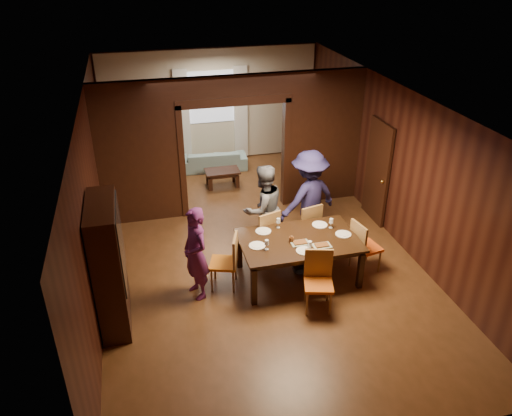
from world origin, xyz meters
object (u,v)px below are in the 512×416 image
object	(u,v)px
coffee_table	(222,178)
chair_far_r	(305,225)
hutch	(109,265)
dining_table	(298,258)
person_grey	(263,209)
chair_far_l	(264,232)
chair_left	(224,261)
person_navy	(309,198)
chair_right	(366,246)
sofa	(213,160)
chair_near	(319,283)
person_purple	(196,254)

from	to	relation	value
coffee_table	chair_far_r	distance (m)	3.22
coffee_table	hutch	size ratio (longest dim) A/B	0.40
dining_table	chair_far_r	world-z (taller)	chair_far_r
person_grey	chair_far_l	size ratio (longest dim) A/B	1.75
coffee_table	chair_left	xyz separation A→B (m)	(-0.70, -3.86, 0.28)
person_navy	hutch	size ratio (longest dim) A/B	0.93
person_navy	chair_right	distance (m)	1.41
coffee_table	sofa	bearing A→B (deg)	92.16
chair_far_l	chair_near	distance (m)	1.73
person_grey	hutch	world-z (taller)	hutch
sofa	chair_near	size ratio (longest dim) A/B	1.74
coffee_table	hutch	xyz separation A→B (m)	(-2.46, -4.29, 0.80)
person_purple	chair_near	world-z (taller)	person_purple
person_purple	person_navy	xyz separation A→B (m)	(2.28, 1.14, 0.14)
person_navy	dining_table	world-z (taller)	person_navy
person_grey	chair_left	bearing A→B (deg)	24.96
coffee_table	chair_far_l	world-z (taller)	chair_far_l
chair_far_l	chair_far_r	xyz separation A→B (m)	(0.82, 0.06, 0.00)
dining_table	chair_near	size ratio (longest dim) A/B	2.04
sofa	chair_far_r	size ratio (longest dim) A/B	1.74
person_purple	chair_right	distance (m)	2.98
sofa	dining_table	distance (m)	5.01
dining_table	coffee_table	size ratio (longest dim) A/B	2.48
chair_left	chair_far_l	bearing A→B (deg)	148.50
dining_table	chair_right	bearing A→B (deg)	-3.33
chair_far_r	hutch	size ratio (longest dim) A/B	0.48
chair_left	chair_right	xyz separation A→B (m)	(2.50, -0.13, 0.00)
chair_left	chair_right	distance (m)	2.50
sofa	hutch	xyz separation A→B (m)	(-2.42, -5.35, 0.75)
coffee_table	hutch	distance (m)	5.01
hutch	chair_far_r	bearing A→B (deg)	19.76
coffee_table	chair_near	distance (m)	4.84
chair_left	chair_right	bearing A→B (deg)	105.37
person_grey	coffee_table	distance (m)	2.98
person_purple	chair_near	size ratio (longest dim) A/B	1.63
person_purple	person_navy	world-z (taller)	person_navy
dining_table	hutch	bearing A→B (deg)	-172.93
coffee_table	chair_right	xyz separation A→B (m)	(1.80, -3.99, 0.28)
person_navy	chair_right	size ratio (longest dim) A/B	1.92
coffee_table	chair_right	size ratio (longest dim) A/B	0.82
person_navy	hutch	world-z (taller)	hutch
person_purple	chair_left	distance (m)	0.57
coffee_table	chair_far_l	distance (m)	3.13
person_navy	chair_far_r	distance (m)	0.51
coffee_table	hutch	world-z (taller)	hutch
chair_far_r	hutch	bearing A→B (deg)	6.54
chair_far_l	hutch	world-z (taller)	hutch
person_grey	dining_table	distance (m)	1.17
sofa	hutch	world-z (taller)	hutch
sofa	chair_left	xyz separation A→B (m)	(-0.66, -4.91, 0.24)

